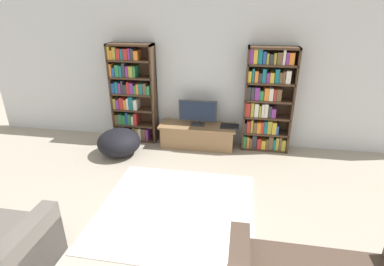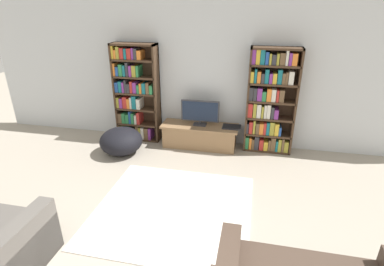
{
  "view_description": "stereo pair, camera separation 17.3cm",
  "coord_description": "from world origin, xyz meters",
  "px_view_note": "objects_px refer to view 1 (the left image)",
  "views": [
    {
      "loc": [
        0.69,
        -1.22,
        2.54
      ],
      "look_at": [
        -0.03,
        2.93,
        0.7
      ],
      "focal_mm": 28.0,
      "sensor_mm": 36.0,
      "label": 1
    },
    {
      "loc": [
        0.86,
        -1.19,
        2.54
      ],
      "look_at": [
        -0.03,
        2.93,
        0.7
      ],
      "focal_mm": 28.0,
      "sensor_mm": 36.0,
      "label": 2
    }
  ],
  "objects_px": {
    "laptop": "(230,126)",
    "beanbag_ottoman": "(119,142)",
    "television": "(198,112)",
    "bookshelf_right": "(267,101)",
    "tv_stand": "(198,136)",
    "bookshelf_left": "(132,95)"
  },
  "relations": [
    {
      "from": "tv_stand",
      "to": "beanbag_ottoman",
      "type": "distance_m",
      "value": 1.46
    },
    {
      "from": "bookshelf_right",
      "to": "laptop",
      "type": "height_order",
      "value": "bookshelf_right"
    },
    {
      "from": "bookshelf_right",
      "to": "beanbag_ottoman",
      "type": "bearing_deg",
      "value": -164.7
    },
    {
      "from": "television",
      "to": "laptop",
      "type": "relative_size",
      "value": 2.08
    },
    {
      "from": "bookshelf_left",
      "to": "beanbag_ottoman",
      "type": "height_order",
      "value": "bookshelf_left"
    },
    {
      "from": "bookshelf_right",
      "to": "beanbag_ottoman",
      "type": "xyz_separation_m",
      "value": [
        -2.56,
        -0.7,
        -0.69
      ]
    },
    {
      "from": "tv_stand",
      "to": "laptop",
      "type": "bearing_deg",
      "value": 1.24
    },
    {
      "from": "tv_stand",
      "to": "television",
      "type": "distance_m",
      "value": 0.47
    },
    {
      "from": "tv_stand",
      "to": "beanbag_ottoman",
      "type": "height_order",
      "value": "beanbag_ottoman"
    },
    {
      "from": "tv_stand",
      "to": "laptop",
      "type": "distance_m",
      "value": 0.64
    },
    {
      "from": "bookshelf_right",
      "to": "tv_stand",
      "type": "bearing_deg",
      "value": -174.39
    },
    {
      "from": "bookshelf_right",
      "to": "television",
      "type": "height_order",
      "value": "bookshelf_right"
    },
    {
      "from": "laptop",
      "to": "beanbag_ottoman",
      "type": "distance_m",
      "value": 2.03
    },
    {
      "from": "television",
      "to": "laptop",
      "type": "height_order",
      "value": "television"
    },
    {
      "from": "television",
      "to": "bookshelf_right",
      "type": "bearing_deg",
      "value": 5.05
    },
    {
      "from": "bookshelf_right",
      "to": "laptop",
      "type": "distance_m",
      "value": 0.8
    },
    {
      "from": "tv_stand",
      "to": "beanbag_ottoman",
      "type": "bearing_deg",
      "value": -156.56
    },
    {
      "from": "tv_stand",
      "to": "laptop",
      "type": "xyz_separation_m",
      "value": [
        0.6,
        0.01,
        0.23
      ]
    },
    {
      "from": "bookshelf_right",
      "to": "beanbag_ottoman",
      "type": "relative_size",
      "value": 2.45
    },
    {
      "from": "laptop",
      "to": "beanbag_ottoman",
      "type": "relative_size",
      "value": 0.44
    },
    {
      "from": "bookshelf_left",
      "to": "laptop",
      "type": "height_order",
      "value": "bookshelf_left"
    },
    {
      "from": "bookshelf_right",
      "to": "television",
      "type": "bearing_deg",
      "value": -174.95
    }
  ]
}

